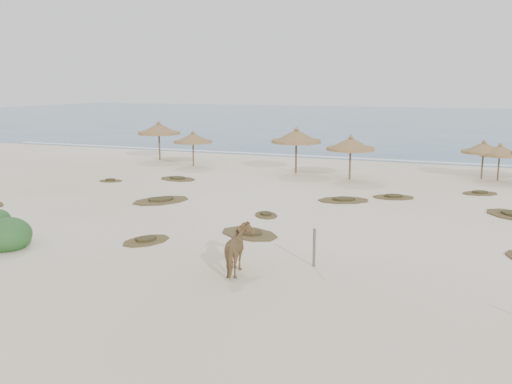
# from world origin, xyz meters

# --- Properties ---
(ground) EXTENTS (160.00, 160.00, 0.00)m
(ground) POSITION_xyz_m (0.00, 0.00, 0.00)
(ground) COLOR white
(ground) RESTS_ON ground
(ocean) EXTENTS (200.00, 100.00, 0.01)m
(ocean) POSITION_xyz_m (0.00, 75.00, 0.00)
(ocean) COLOR #294F7D
(ocean) RESTS_ON ground
(foam_line) EXTENTS (70.00, 0.60, 0.01)m
(foam_line) POSITION_xyz_m (0.00, 26.00, 0.00)
(foam_line) COLOR white
(foam_line) RESTS_ON ground
(palapa_0) EXTENTS (3.84, 3.84, 3.10)m
(palapa_0) POSITION_xyz_m (-15.19, 19.57, 2.40)
(palapa_0) COLOR brown
(palapa_0) RESTS_ON ground
(palapa_1) EXTENTS (3.57, 3.57, 2.60)m
(palapa_1) POSITION_xyz_m (-11.15, 17.58, 2.02)
(palapa_1) COLOR brown
(palapa_1) RESTS_ON ground
(palapa_2) EXTENTS (4.15, 4.15, 3.14)m
(palapa_2) POSITION_xyz_m (-3.15, 17.15, 2.44)
(palapa_2) COLOR brown
(palapa_2) RESTS_ON ground
(palapa_3) EXTENTS (3.80, 3.80, 2.86)m
(palapa_3) POSITION_xyz_m (0.80, 15.89, 2.22)
(palapa_3) COLOR brown
(palapa_3) RESTS_ON ground
(palapa_4) EXTENTS (2.87, 2.87, 2.40)m
(palapa_4) POSITION_xyz_m (9.49, 18.85, 1.86)
(palapa_4) COLOR brown
(palapa_4) RESTS_ON ground
(palapa_5) EXTENTS (3.44, 3.44, 2.52)m
(palapa_5) POSITION_xyz_m (8.54, 19.20, 1.96)
(palapa_5) COLOR brown
(palapa_5) RESTS_ON ground
(horse) EXTENTS (1.30, 2.01, 1.56)m
(horse) POSITION_xyz_m (1.41, -3.20, 0.78)
(horse) COLOR olive
(horse) RESTS_ON ground
(fence_post_near) EXTENTS (0.12, 0.12, 1.29)m
(fence_post_near) POSITION_xyz_m (3.43, -1.62, 0.65)
(fence_post_near) COLOR brown
(fence_post_near) RESTS_ON ground
(scrub_1) EXTENTS (3.30, 3.67, 0.16)m
(scrub_1) POSITION_xyz_m (-6.81, 5.71, 0.05)
(scrub_1) COLOR brown
(scrub_1) RESTS_ON ground
(scrub_2) EXTENTS (1.67, 1.85, 0.16)m
(scrub_2) POSITION_xyz_m (-0.62, 4.64, 0.05)
(scrub_2) COLOR brown
(scrub_2) RESTS_ON ground
(scrub_3) EXTENTS (3.15, 2.71, 0.16)m
(scrub_3) POSITION_xyz_m (1.95, 9.26, 0.05)
(scrub_3) COLOR brown
(scrub_3) RESTS_ON ground
(scrub_6) EXTENTS (2.78, 2.10, 0.16)m
(scrub_6) POSITION_xyz_m (-9.31, 11.92, 0.05)
(scrub_6) COLOR brown
(scrub_6) RESTS_ON ground
(scrub_7) EXTENTS (2.50, 1.98, 0.16)m
(scrub_7) POSITION_xyz_m (4.23, 11.03, 0.05)
(scrub_7) COLOR brown
(scrub_7) RESTS_ON ground
(scrub_8) EXTENTS (1.63, 1.31, 0.16)m
(scrub_8) POSITION_xyz_m (-12.82, 9.78, 0.05)
(scrub_8) COLOR brown
(scrub_8) RESTS_ON ground
(scrub_9) EXTENTS (3.16, 2.68, 0.16)m
(scrub_9) POSITION_xyz_m (-0.10, 1.32, 0.05)
(scrub_9) COLOR brown
(scrub_9) RESTS_ON ground
(scrub_10) EXTENTS (2.29, 1.98, 0.16)m
(scrub_10) POSITION_xyz_m (8.50, 13.85, 0.05)
(scrub_10) COLOR brown
(scrub_10) RESTS_ON ground
(scrub_11) EXTENTS (1.92, 2.35, 0.16)m
(scrub_11) POSITION_xyz_m (-3.41, -1.09, 0.05)
(scrub_11) COLOR brown
(scrub_11) RESTS_ON ground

